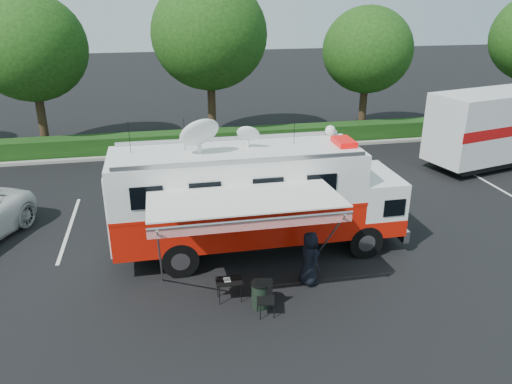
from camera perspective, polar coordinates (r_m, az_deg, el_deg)
The scene contains 9 objects.
ground_plane at distance 16.91m, azimuth 0.34°, elevation -6.60°, with size 120.00×120.00×0.00m, color black.
back_border at distance 27.92m, azimuth -2.84°, elevation 15.65°, with size 60.00×6.14×8.87m.
stall_lines at distance 19.47m, azimuth -2.90°, elevation -2.57°, with size 24.12×5.50×0.01m.
command_truck at distance 16.06m, azimuth 0.07°, elevation -0.58°, with size 9.39×2.58×4.51m.
awning at distance 13.11m, azimuth -1.21°, elevation -1.36°, with size 5.13×2.65×3.10m.
person at distance 15.21m, azimuth 6.04°, elevation -10.30°, with size 0.82×0.53×1.67m, color black.
folding_table at distance 14.12m, azimuth -3.10°, elevation -10.22°, with size 0.76×0.55×0.63m.
folding_chair at distance 13.60m, azimuth 1.01°, elevation -11.58°, with size 0.55×0.57×0.98m.
trash_bin at distance 13.92m, azimuth 0.46°, elevation -11.66°, with size 0.50×0.50×0.76m.
Camera 1 is at (-3.03, -14.52, 8.11)m, focal length 35.00 mm.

